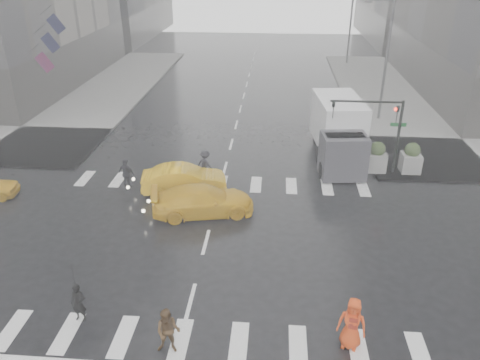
# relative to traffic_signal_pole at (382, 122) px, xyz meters

# --- Properties ---
(ground) EXTENTS (120.00, 120.00, 0.00)m
(ground) POSITION_rel_traffic_signal_pole_xyz_m (-9.01, -8.01, -3.22)
(ground) COLOR black
(ground) RESTS_ON ground
(sidewalk_nw) EXTENTS (35.00, 35.00, 0.15)m
(sidewalk_nw) POSITION_rel_traffic_signal_pole_xyz_m (-28.51, 9.49, -3.14)
(sidewalk_nw) COLOR gray
(sidewalk_nw) RESTS_ON ground
(road_markings) EXTENTS (18.00, 48.00, 0.01)m
(road_markings) POSITION_rel_traffic_signal_pole_xyz_m (-9.01, -8.01, -3.21)
(road_markings) COLOR silver
(road_markings) RESTS_ON ground
(traffic_signal_pole) EXTENTS (4.45, 0.42, 4.50)m
(traffic_signal_pole) POSITION_rel_traffic_signal_pole_xyz_m (0.00, 0.00, 0.00)
(traffic_signal_pole) COLOR black
(traffic_signal_pole) RESTS_ON ground
(street_lamp_near) EXTENTS (2.15, 0.22, 9.00)m
(street_lamp_near) POSITION_rel_traffic_signal_pole_xyz_m (1.86, 9.99, 1.73)
(street_lamp_near) COLOR #59595B
(street_lamp_near) RESTS_ON ground
(street_lamp_far) EXTENTS (2.15, 0.22, 9.00)m
(street_lamp_far) POSITION_rel_traffic_signal_pole_xyz_m (1.86, 29.99, 1.73)
(street_lamp_far) COLOR #59595B
(street_lamp_far) RESTS_ON ground
(planter_west) EXTENTS (1.10, 1.10, 1.80)m
(planter_west) POSITION_rel_traffic_signal_pole_xyz_m (-2.01, 0.19, -2.23)
(planter_west) COLOR gray
(planter_west) RESTS_ON ground
(planter_mid) EXTENTS (1.10, 1.10, 1.80)m
(planter_mid) POSITION_rel_traffic_signal_pole_xyz_m (-0.01, 0.19, -2.23)
(planter_mid) COLOR gray
(planter_mid) RESTS_ON ground
(planter_east) EXTENTS (1.10, 1.10, 1.80)m
(planter_east) POSITION_rel_traffic_signal_pole_xyz_m (1.99, 0.19, -2.23)
(planter_east) COLOR gray
(planter_east) RESTS_ON ground
(flag_cluster) EXTENTS (2.87, 3.06, 4.69)m
(flag_cluster) POSITION_rel_traffic_signal_pole_xyz_m (-24.09, 10.49, 2.42)
(flag_cluster) COLOR #59595B
(flag_cluster) RESTS_ON ground
(pedestrian_black) EXTENTS (1.05, 1.06, 2.43)m
(pedestrian_black) POSITION_rel_traffic_signal_pole_xyz_m (-12.76, -13.31, -1.56)
(pedestrian_black) COLOR black
(pedestrian_black) RESTS_ON ground
(pedestrian_brown) EXTENTS (0.83, 0.65, 1.70)m
(pedestrian_brown) POSITION_rel_traffic_signal_pole_xyz_m (-9.27, -14.50, -2.37)
(pedestrian_brown) COLOR #473019
(pedestrian_brown) RESTS_ON ground
(pedestrian_orange) EXTENTS (1.08, 0.85, 1.94)m
(pedestrian_orange) POSITION_rel_traffic_signal_pole_xyz_m (-3.29, -13.79, -2.25)
(pedestrian_orange) COLOR red
(pedestrian_orange) RESTS_ON ground
(pedestrian_far_a) EXTENTS (1.20, 0.97, 1.78)m
(pedestrian_far_a) POSITION_rel_traffic_signal_pole_xyz_m (-14.12, -3.01, -2.33)
(pedestrian_far_a) COLOR black
(pedestrian_far_a) RESTS_ON ground
(pedestrian_far_b) EXTENTS (1.27, 1.09, 1.71)m
(pedestrian_far_b) POSITION_rel_traffic_signal_pole_xyz_m (-9.99, -1.34, -2.36)
(pedestrian_far_b) COLOR black
(pedestrian_far_b) RESTS_ON ground
(taxi_mid) EXTENTS (4.76, 2.35, 1.50)m
(taxi_mid) POSITION_rel_traffic_signal_pole_xyz_m (-10.89, -3.18, -2.47)
(taxi_mid) COLOR #EAAC0C
(taxi_mid) RESTS_ON ground
(taxi_rear) EXTENTS (4.82, 3.00, 1.47)m
(taxi_rear) POSITION_rel_traffic_signal_pole_xyz_m (-9.50, -5.45, -2.48)
(taxi_rear) COLOR #EAAC0C
(taxi_rear) RESTS_ON ground
(box_truck) EXTENTS (2.62, 6.98, 3.71)m
(box_truck) POSITION_rel_traffic_signal_pole_xyz_m (-2.09, 1.90, -1.24)
(box_truck) COLOR silver
(box_truck) RESTS_ON ground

